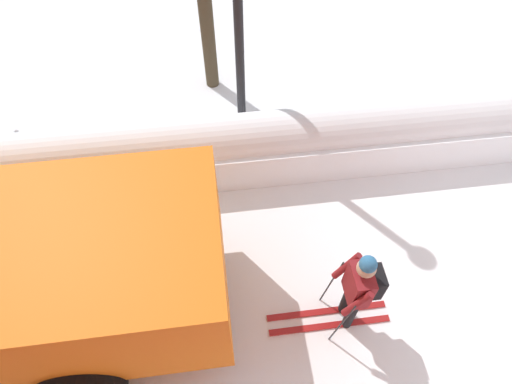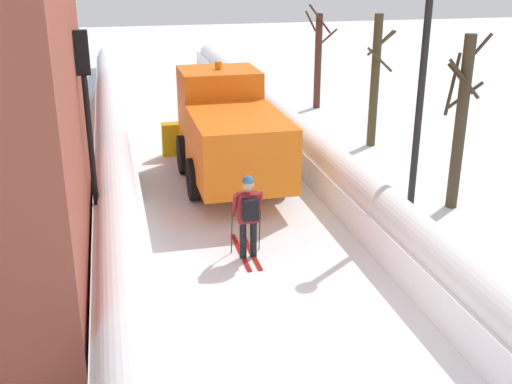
# 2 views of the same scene
# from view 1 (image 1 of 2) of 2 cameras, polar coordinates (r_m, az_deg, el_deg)

# --- Properties ---
(skier) EXTENTS (0.62, 1.80, 1.81)m
(skier) POSITION_cam_1_polar(r_m,az_deg,el_deg) (5.86, 13.36, -12.45)
(skier) COLOR black
(skier) RESTS_ON ground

